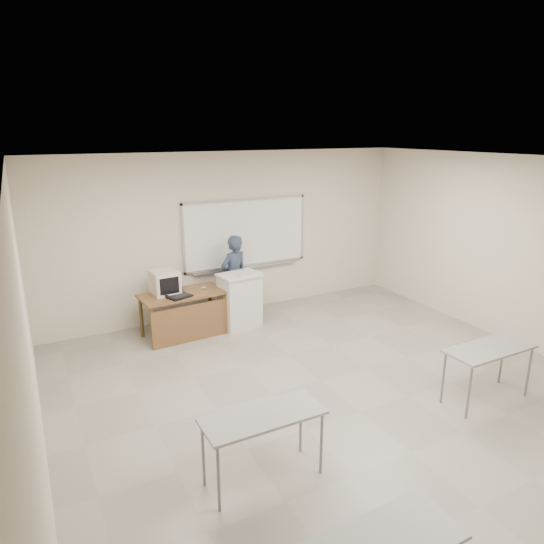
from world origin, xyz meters
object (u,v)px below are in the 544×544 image
podium (240,300)px  laptop (178,293)px  whiteboard (246,234)px  instructor_desk (185,307)px  keyboard (249,274)px  crt_monitor (164,282)px  mouse (204,288)px  presenter (234,277)px

podium → laptop: bearing=173.8°
whiteboard → laptop: size_ratio=6.81×
whiteboard → instructor_desk: bearing=-152.5°
podium → keyboard: (0.13, -0.12, 0.50)m
podium → keyboard: bearing=-48.3°
whiteboard → crt_monitor: whiteboard is taller
mouse → keyboard: bearing=0.7°
laptop → keyboard: 1.24m
laptop → mouse: size_ratio=4.05×
crt_monitor → laptop: 0.32m
podium → laptop: 1.14m
instructor_desk → podium: bearing=-4.5°
crt_monitor → keyboard: crt_monitor is taller
crt_monitor → keyboard: (1.38, -0.37, 0.05)m
whiteboard → laptop: bearing=-153.6°
instructor_desk → presenter: size_ratio=0.89×
mouse → keyboard: 0.81m
podium → mouse: 0.68m
mouse → keyboard: (0.73, -0.29, 0.22)m
instructor_desk → keyboard: keyboard is taller
crt_monitor → mouse: (0.65, -0.08, -0.17)m
crt_monitor → mouse: 0.68m
presenter → whiteboard: bearing=-157.5°
keyboard → podium: bearing=123.7°
instructor_desk → mouse: size_ratio=15.32×
instructor_desk → laptop: bearing=-177.8°
laptop → keyboard: size_ratio=0.81×
podium → laptop: size_ratio=2.67×
instructor_desk → podium: podium is taller
crt_monitor → laptop: crt_monitor is taller
laptop → podium: bearing=-20.7°
instructor_desk → podium: 0.99m
mouse → presenter: presenter is taller
instructor_desk → keyboard: size_ratio=3.06×
whiteboard → laptop: 1.90m
laptop → mouse: laptop is taller
keyboard → instructor_desk: bearing=159.2°
laptop → keyboard: bearing=-26.3°
crt_monitor → laptop: (0.15, -0.25, -0.13)m
whiteboard → instructor_desk: whiteboard is taller
whiteboard → mouse: size_ratio=27.58×
laptop → presenter: size_ratio=0.23×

